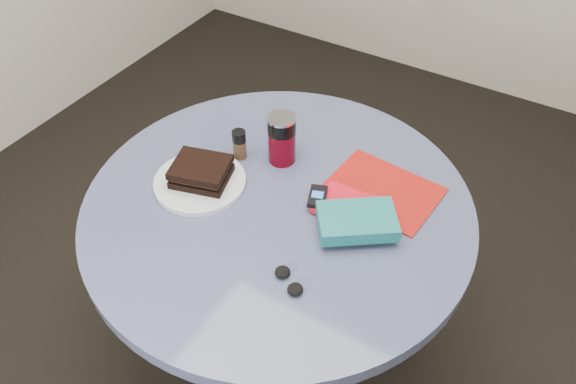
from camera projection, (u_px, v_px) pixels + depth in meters
The scene contains 11 objects.
ground at pixel (281, 354), 1.95m from camera, with size 4.00×4.00×0.00m, color black.
table at pixel (279, 244), 1.55m from camera, with size 1.00×1.00×0.75m.
plate at pixel (200, 182), 1.47m from camera, with size 0.24×0.24×0.02m, color silver.
sandwich at pixel (201, 172), 1.46m from camera, with size 0.17×0.15×0.05m.
soda_can at pixel (282, 139), 1.50m from camera, with size 0.08×0.08×0.14m.
pepper_grinder at pixel (239, 144), 1.53m from camera, with size 0.04×0.04×0.09m.
magazine at pixel (383, 190), 1.46m from camera, with size 0.28×0.21×0.00m, color #9D120E.
red_book at pixel (351, 208), 1.40m from camera, with size 0.18×0.12×0.01m, color red.
novel at pixel (357, 221), 1.33m from camera, with size 0.18×0.12×0.04m, color #16666A.
mp3_player at pixel (318, 196), 1.41m from camera, with size 0.07×0.09×0.01m.
headphones at pixel (289, 281), 1.24m from camera, with size 0.10×0.07×0.02m.
Camera 1 is at (0.54, -0.86, 1.76)m, focal length 35.00 mm.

